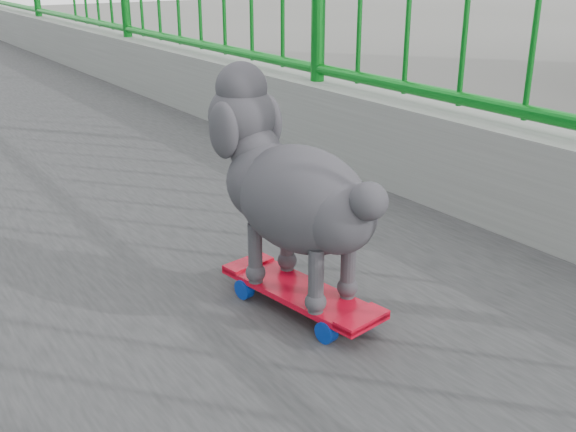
{
  "coord_description": "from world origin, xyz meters",
  "views": [
    {
      "loc": [
        -0.26,
        1.8,
        7.76
      ],
      "look_at": [
        0.55,
        2.97,
        7.22
      ],
      "focal_mm": 42.0,
      "sensor_mm": 36.0,
      "label": 1
    }
  ],
  "objects": [
    {
      "name": "poodle",
      "position": [
        0.54,
        2.95,
        7.3
      ],
      "size": [
        0.27,
        0.54,
        0.45
      ],
      "rotation": [
        0.0,
        0.0,
        0.15
      ],
      "color": "#28252A",
      "rests_on": "skateboard"
    },
    {
      "name": "skateboard",
      "position": [
        0.55,
        2.92,
        7.04
      ],
      "size": [
        0.19,
        0.44,
        0.06
      ],
      "rotation": [
        0.0,
        0.0,
        0.15
      ],
      "color": "red",
      "rests_on": "footbridge"
    }
  ]
}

